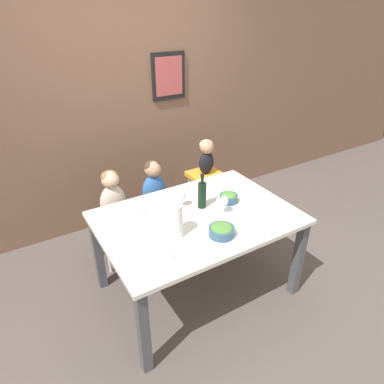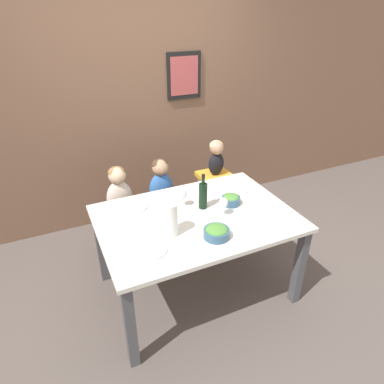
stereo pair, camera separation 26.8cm
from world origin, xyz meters
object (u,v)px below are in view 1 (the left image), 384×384
Objects in this scene: person_baby_right at (206,154)px; dinner_plate_back_left at (132,211)px; chair_far_left at (116,225)px; chair_far_center at (155,213)px; paper_towel_roll at (175,220)px; dinner_plate_front_left at (160,252)px; salad_bowl_large at (222,230)px; person_child_center at (154,183)px; wine_bottle at (202,194)px; dinner_plate_back_right at (231,187)px; chair_right_highchair at (206,186)px; wine_glass_far at (181,195)px; person_child_left at (112,194)px; salad_bowl_small at (229,197)px; wine_glass_near at (224,201)px.

person_baby_right is 1.69× the size of dinner_plate_back_left.
chair_far_center is (0.41, 0.00, 0.00)m from chair_far_left.
paper_towel_roll is 1.18× the size of dinner_plate_front_left.
paper_towel_roll reaches higher than salad_bowl_large.
person_child_center is 0.63m from person_baby_right.
paper_towel_roll is (-0.38, -0.23, 0.01)m from wine_bottle.
person_baby_right is at bearing 0.05° from person_child_center.
dinner_plate_back_right is at bearing 27.25° from dinner_plate_front_left.
chair_right_highchair is 0.64m from person_child_center.
salad_bowl_large is (0.04, -1.06, 0.42)m from chair_far_center.
chair_far_center is 2.16× the size of dinner_plate_front_left.
wine_glass_far is 0.72× the size of dinner_plate_back_left.
wine_bottle is (0.54, -0.66, 0.49)m from chair_far_left.
salad_bowl_large is at bearing -66.94° from person_child_left.
wine_bottle is at bearing 168.94° from salad_bowl_small.
chair_far_center is 0.34m from person_child_center.
chair_far_center is 0.83m from wine_bottle.
paper_towel_roll is (0.16, -0.89, 0.16)m from person_child_left.
dinner_plate_front_left is at bearing -152.75° from dinner_plate_back_right.
salad_bowl_small reaches higher than dinner_plate_front_left.
wine_bottle is 0.45m from paper_towel_roll.
person_baby_right is 2.34× the size of wine_glass_far.
wine_glass_near reaches higher than chair_far_center.
salad_bowl_small is 0.71× the size of dinner_plate_back_left.
wine_bottle is at bearing -32.40° from wine_glass_far.
paper_towel_roll reaches higher than dinner_plate_back_left.
salad_bowl_large is (0.29, -0.17, -0.09)m from paper_towel_roll.
person_baby_right is (1.02, 0.00, 0.17)m from person_child_left.
dinner_plate_front_left is at bearing -113.42° from chair_far_center.
wine_glass_near is 0.72× the size of dinner_plate_back_left.
person_child_center reaches higher than dinner_plate_back_right.
wine_glass_far reaches higher than salad_bowl_large.
person_child_center is 2.58× the size of salad_bowl_large.
person_child_center is (0.41, 0.00, 0.34)m from chair_far_left.
dinner_plate_front_left is at bearing -146.83° from paper_towel_roll.
wine_bottle is at bearing -78.89° from person_child_center.
paper_towel_roll is 0.40m from wine_glass_far.
wine_glass_near is at bearing -52.41° from chair_far_left.
salad_bowl_large reaches higher than dinner_plate_back_left.
paper_towel_roll reaches higher than person_child_left.
person_child_center is 0.69m from wine_bottle.
paper_towel_roll is at bearing -133.85° from person_baby_right.
dinner_plate_back_right is at bearing -5.23° from dinner_plate_back_left.
dinner_plate_back_left reaches higher than chair_far_left.
wine_glass_near is 0.20m from salad_bowl_small.
salad_bowl_large and salad_bowl_small have the same top height.
person_child_left reaches higher than dinner_plate_back_right.
salad_bowl_large is at bearing -5.98° from dinner_plate_front_left.
chair_right_highchair is (0.61, 0.00, 0.14)m from chair_far_center.
person_baby_right is 0.75m from salad_bowl_small.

